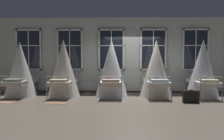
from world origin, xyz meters
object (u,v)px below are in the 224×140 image
cot_third (111,69)px  suitcase_dark (191,96)px  cot_fifth (203,69)px  cot_second (64,69)px  cot_first (20,70)px  cot_fourth (156,69)px

cot_third → suitcase_dark: bearing=-113.7°
cot_fifth → suitcase_dark: cot_fifth is taller
cot_second → suitcase_dark: (4.81, -1.22, -0.90)m
cot_first → suitcase_dark: cot_first is taller
cot_third → cot_fifth: (3.68, 0.01, -0.00)m
cot_second → cot_fifth: cot_second is taller
cot_second → suitcase_dark: 5.04m
cot_third → cot_fifth: bearing=-89.7°
cot_third → cot_fifth: 3.68m
cot_first → suitcase_dark: (6.63, -1.30, -0.86)m
cot_third → cot_second: bearing=91.1°
cot_fifth → suitcase_dark: size_ratio=4.03×
cot_fifth → cot_second: bearing=90.2°
cot_fourth → cot_second: bearing=88.9°
cot_fifth → suitcase_dark: (-0.84, -1.27, -0.89)m
cot_first → suitcase_dark: size_ratio=3.89×
cot_fourth → suitcase_dark: cot_fourth is taller
cot_second → cot_fifth: size_ratio=1.01×
suitcase_dark → cot_first: bearing=173.3°
cot_third → cot_fifth: size_ratio=1.00×
cot_first → cot_second: (1.82, -0.08, 0.04)m
cot_first → cot_fifth: cot_fifth is taller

